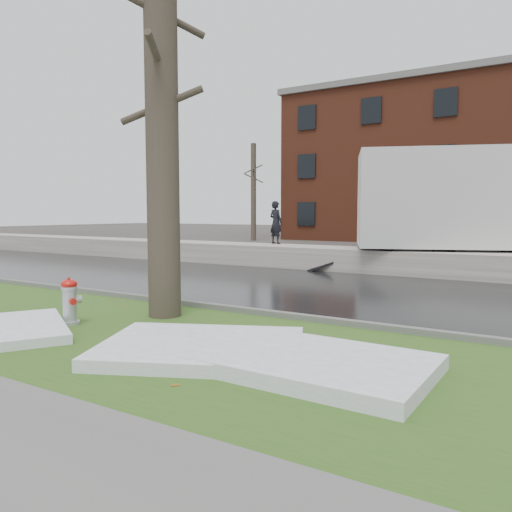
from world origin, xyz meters
The scene contains 16 objects.
ground centered at (0.00, 0.00, 0.00)m, with size 120.00×120.00×0.00m, color #47423D.
verge centered at (0.00, -1.25, 0.02)m, with size 60.00×4.50×0.04m, color #2B531B.
road centered at (0.00, 4.50, 0.01)m, with size 60.00×7.00×0.03m, color black.
parking_lot centered at (0.00, 13.00, 0.01)m, with size 60.00×9.00×0.03m, color slate.
curb centered at (0.00, 1.00, 0.07)m, with size 60.00×0.15×0.14m, color slate.
snowbank centered at (0.00, 8.70, 0.38)m, with size 60.00×1.60×0.75m, color beige.
brick_building centered at (2.00, 30.00, 5.00)m, with size 26.00×12.00×10.00m, color maroon.
bg_tree_left centered at (-12.00, 22.00, 3.33)m, with size 1.40×1.62×6.50m.
bg_tree_center centered at (-6.00, 26.00, 3.33)m, with size 1.40×1.62×6.50m.
fire_hydrant centered at (-1.06, -1.33, 0.46)m, with size 0.39×0.37×0.79m.
tree centered at (-0.19, 0.02, 3.68)m, with size 1.42×1.62×7.22m.
box_truck centered at (4.11, 10.36, 2.02)m, with size 11.28×6.06×3.81m.
worker centered at (-3.12, 9.30, 1.53)m, with size 0.57×0.38×1.57m, color black.
snow_patch_near centered at (1.86, -1.54, 0.12)m, with size 2.60×2.00×0.16m, color white.
snow_patch_far centered at (-1.33, -2.27, 0.11)m, with size 2.20×1.60×0.14m, color white.
snow_patch_side centered at (3.36, -1.41, 0.13)m, with size 2.80×1.80×0.18m, color white.
Camera 1 is at (5.86, -6.67, 1.90)m, focal length 35.00 mm.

